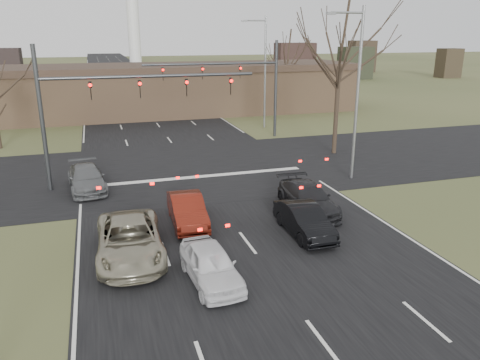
# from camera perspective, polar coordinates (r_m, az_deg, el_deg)

# --- Properties ---
(ground) EXTENTS (360.00, 360.00, 0.00)m
(ground) POSITION_cam_1_polar(r_m,az_deg,el_deg) (17.50, 4.04, -11.68)
(ground) COLOR #414B28
(ground) RESTS_ON ground
(road_main) EXTENTS (14.00, 300.00, 0.02)m
(road_main) POSITION_cam_1_polar(r_m,az_deg,el_deg) (74.91, -12.97, 10.48)
(road_main) COLOR black
(road_main) RESTS_ON ground
(road_cross) EXTENTS (200.00, 14.00, 0.02)m
(road_cross) POSITION_cam_1_polar(r_m,az_deg,el_deg) (30.94, -5.99, 1.41)
(road_cross) COLOR black
(road_cross) RESTS_ON ground
(building) EXTENTS (42.40, 10.40, 5.30)m
(building) POSITION_cam_1_polar(r_m,az_deg,el_deg) (53.10, -8.95, 10.90)
(building) COLOR #8C694B
(building) RESTS_ON ground
(mast_arm_near) EXTENTS (12.12, 0.24, 8.00)m
(mast_arm_near) POSITION_cam_1_polar(r_m,az_deg,el_deg) (27.43, -16.39, 9.55)
(mast_arm_near) COLOR #383A3D
(mast_arm_near) RESTS_ON ground
(mast_arm_far) EXTENTS (11.12, 0.24, 8.00)m
(mast_arm_far) POSITION_cam_1_polar(r_m,az_deg,el_deg) (39.21, 0.47, 12.32)
(mast_arm_far) COLOR #383A3D
(mast_arm_far) RESTS_ON ground
(streetlight_right_near) EXTENTS (2.34, 0.25, 10.00)m
(streetlight_right_near) POSITION_cam_1_polar(r_m,az_deg,el_deg) (28.37, 13.88, 11.03)
(streetlight_right_near) COLOR gray
(streetlight_right_near) RESTS_ON ground
(streetlight_right_far) EXTENTS (2.34, 0.25, 10.00)m
(streetlight_right_far) POSITION_cam_1_polar(r_m,az_deg,el_deg) (43.95, 2.86, 13.60)
(streetlight_right_far) COLOR gray
(streetlight_right_far) RESTS_ON ground
(tree_right_near) EXTENTS (6.90, 6.90, 11.50)m
(tree_right_near) POSITION_cam_1_polar(r_m,az_deg,el_deg) (34.51, 12.27, 17.71)
(tree_right_near) COLOR black
(tree_right_near) RESTS_ON ground
(tree_right_far) EXTENTS (5.40, 5.40, 9.00)m
(tree_right_far) POSITION_cam_1_polar(r_m,az_deg,el_deg) (53.40, 5.80, 15.68)
(tree_right_far) COLOR black
(tree_right_far) RESTS_ON ground
(car_silver_suv) EXTENTS (2.71, 5.54, 1.52)m
(car_silver_suv) POSITION_cam_1_polar(r_m,az_deg,el_deg) (19.02, -13.29, -7.10)
(car_silver_suv) COLOR #9D987F
(car_silver_suv) RESTS_ON ground
(car_white_sedan) EXTENTS (1.85, 4.02, 1.33)m
(car_white_sedan) POSITION_cam_1_polar(r_m,az_deg,el_deg) (16.88, -3.59, -10.26)
(car_white_sedan) COLOR white
(car_white_sedan) RESTS_ON ground
(car_black_hatch) EXTENTS (1.44, 4.08, 1.34)m
(car_black_hatch) POSITION_cam_1_polar(r_m,az_deg,el_deg) (20.79, 7.82, -4.87)
(car_black_hatch) COLOR black
(car_black_hatch) RESTS_ON ground
(car_charcoal_sedan) EXTENTS (2.15, 4.87, 1.39)m
(car_charcoal_sedan) POSITION_cam_1_polar(r_m,az_deg,el_deg) (23.42, 8.26, -2.23)
(car_charcoal_sedan) COLOR black
(car_charcoal_sedan) RESTS_ON ground
(car_grey_ahead) EXTENTS (2.34, 4.82, 1.35)m
(car_grey_ahead) POSITION_cam_1_polar(r_m,az_deg,el_deg) (27.85, -18.20, 0.21)
(car_grey_ahead) COLOR slate
(car_grey_ahead) RESTS_ON ground
(car_red_ahead) EXTENTS (1.62, 4.24, 1.38)m
(car_red_ahead) POSITION_cam_1_polar(r_m,az_deg,el_deg) (21.83, -6.46, -3.66)
(car_red_ahead) COLOR #5D170D
(car_red_ahead) RESTS_ON ground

